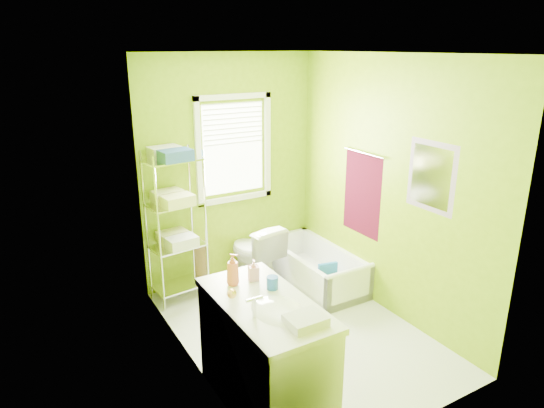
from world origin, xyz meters
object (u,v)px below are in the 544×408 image
toilet (255,253)px  wire_shelf_unit (176,209)px  vanity (265,351)px  bathtub (316,272)px

toilet → wire_shelf_unit: 1.10m
vanity → wire_shelf_unit: size_ratio=0.71×
bathtub → wire_shelf_unit: (-1.48, 0.48, 0.89)m
bathtub → wire_shelf_unit: wire_shelf_unit is taller
bathtub → wire_shelf_unit: size_ratio=0.80×
wire_shelf_unit → toilet: bearing=-6.9°
bathtub → toilet: toilet is taller
vanity → wire_shelf_unit: bearing=89.5°
vanity → wire_shelf_unit: (0.02, 1.93, 0.55)m
bathtub → vanity: (-1.49, -1.45, 0.34)m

